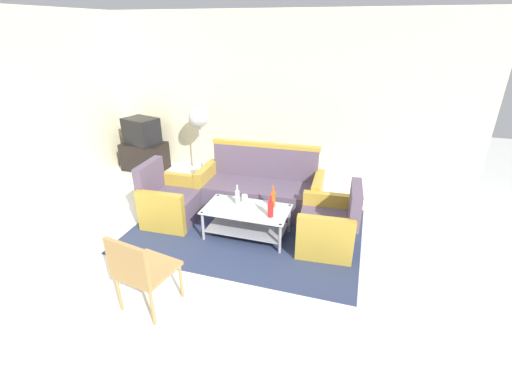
# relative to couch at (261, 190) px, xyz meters

# --- Properties ---
(ground_plane) EXTENTS (14.00, 14.00, 0.00)m
(ground_plane) POSITION_rel_couch_xyz_m (-0.04, -1.61, -0.32)
(ground_plane) COLOR white
(wall_back) EXTENTS (6.52, 0.12, 2.80)m
(wall_back) POSITION_rel_couch_xyz_m (-0.04, 1.45, 1.08)
(wall_back) COLOR beige
(wall_back) RESTS_ON ground
(rug) EXTENTS (3.05, 2.12, 0.01)m
(rug) POSITION_rel_couch_xyz_m (-0.01, -0.66, -0.31)
(rug) COLOR #2D3856
(rug) RESTS_ON ground
(couch) EXTENTS (1.83, 0.81, 0.96)m
(couch) POSITION_rel_couch_xyz_m (0.00, 0.00, 0.00)
(couch) COLOR #5B4C60
(couch) RESTS_ON rug
(armchair_left) EXTENTS (0.73, 0.79, 0.85)m
(armchair_left) POSITION_rel_couch_xyz_m (-1.12, -0.72, -0.03)
(armchair_left) COLOR #5B4C60
(armchair_left) RESTS_ON rug
(armchair_right) EXTENTS (0.75, 0.80, 0.85)m
(armchair_right) POSITION_rel_couch_xyz_m (1.10, -0.73, -0.03)
(armchair_right) COLOR #5B4C60
(armchair_right) RESTS_ON rug
(coffee_table) EXTENTS (1.10, 0.60, 0.40)m
(coffee_table) POSITION_rel_couch_xyz_m (0.05, -0.80, -0.04)
(coffee_table) COLOR silver
(coffee_table) RESTS_ON rug
(bottle_clear) EXTENTS (0.06, 0.06, 0.27)m
(bottle_clear) POSITION_rel_couch_xyz_m (-0.12, -0.69, 0.20)
(bottle_clear) COLOR silver
(bottle_clear) RESTS_ON coffee_table
(bottle_orange) EXTENTS (0.06, 0.06, 0.30)m
(bottle_orange) POSITION_rel_couch_xyz_m (0.35, -0.64, 0.21)
(bottle_orange) COLOR #D85919
(bottle_orange) RESTS_ON coffee_table
(bottle_red) EXTENTS (0.07, 0.07, 0.29)m
(bottle_red) POSITION_rel_couch_xyz_m (0.39, -0.90, 0.20)
(bottle_red) COLOR red
(bottle_red) RESTS_ON coffee_table
(cup) EXTENTS (0.08, 0.08, 0.10)m
(cup) POSITION_rel_couch_xyz_m (-0.04, -0.62, 0.14)
(cup) COLOR silver
(cup) RESTS_ON coffee_table
(tv_stand) EXTENTS (0.80, 0.50, 0.52)m
(tv_stand) POSITION_rel_couch_xyz_m (-2.62, 0.94, -0.06)
(tv_stand) COLOR black
(tv_stand) RESTS_ON ground
(television) EXTENTS (0.70, 0.59, 0.48)m
(television) POSITION_rel_couch_xyz_m (-2.62, 0.95, 0.44)
(television) COLOR black
(television) RESTS_ON tv_stand
(pedestal_fan) EXTENTS (0.36, 0.36, 1.27)m
(pedestal_fan) POSITION_rel_couch_xyz_m (-1.44, 0.99, 0.70)
(pedestal_fan) COLOR #2D2D33
(pedestal_fan) RESTS_ON ground
(wicker_chair) EXTENTS (0.56, 0.56, 0.84)m
(wicker_chair) POSITION_rel_couch_xyz_m (-0.48, -2.37, 0.18)
(wicker_chair) COLOR #AD844C
(wicker_chair) RESTS_ON ground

